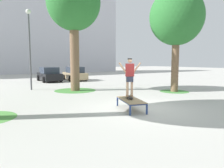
# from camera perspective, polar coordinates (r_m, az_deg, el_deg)

# --- Properties ---
(ground_plane) EXTENTS (120.00, 120.00, 0.00)m
(ground_plane) POSITION_cam_1_polar(r_m,az_deg,el_deg) (9.65, 7.88, -6.53)
(ground_plane) COLOR #B7B5AD
(building_facade) EXTENTS (41.92, 4.00, 15.49)m
(building_facade) POSITION_cam_1_polar(r_m,az_deg,el_deg) (39.94, -27.36, 13.61)
(building_facade) COLOR silver
(building_facade) RESTS_ON ground
(skate_box) EXTENTS (1.34, 2.04, 0.46)m
(skate_box) POSITION_cam_1_polar(r_m,az_deg,el_deg) (9.21, 5.14, -4.47)
(skate_box) COLOR navy
(skate_box) RESTS_ON ground
(skateboard) EXTENTS (0.56, 0.80, 0.09)m
(skateboard) POSITION_cam_1_polar(r_m,az_deg,el_deg) (9.36, 4.78, -3.53)
(skateboard) COLOR black
(skateboard) RESTS_ON skate_box
(skater) EXTENTS (0.91, 0.55, 1.69)m
(skater) POSITION_cam_1_polar(r_m,az_deg,el_deg) (9.24, 4.83, 2.56)
(skater) COLOR tan
(skater) RESTS_ON skateboard
(tree_near_right) EXTENTS (3.64, 3.64, 7.01)m
(tree_near_right) POSITION_cam_1_polar(r_m,az_deg,el_deg) (15.53, 17.12, 16.80)
(tree_near_right) COLOR brown
(tree_near_right) RESTS_ON ground
(grass_patch_near_right) EXTENTS (2.01, 2.01, 0.01)m
(grass_patch_near_right) POSITION_cam_1_polar(r_m,az_deg,el_deg) (15.39, 16.52, -1.95)
(grass_patch_near_right) COLOR #47893D
(grass_patch_near_right) RESTS_ON ground
(tree_mid_back) EXTENTS (3.76, 3.76, 8.19)m
(tree_mid_back) POSITION_cam_1_polar(r_m,az_deg,el_deg) (15.88, -10.37, 20.59)
(tree_mid_back) COLOR brown
(tree_mid_back) RESTS_ON ground
(grass_patch_mid_back) EXTENTS (2.99, 2.99, 0.01)m
(grass_patch_mid_back) POSITION_cam_1_polar(r_m,az_deg,el_deg) (15.52, -9.93, -1.72)
(grass_patch_mid_back) COLOR #47893D
(grass_patch_mid_back) RESTS_ON ground
(car_black) EXTENTS (2.05, 4.26, 1.50)m
(car_black) POSITION_cam_1_polar(r_m,az_deg,el_deg) (23.21, -16.69, 2.41)
(car_black) COLOR black
(car_black) RESTS_ON ground
(car_tan) EXTENTS (2.25, 4.36, 1.50)m
(car_tan) POSITION_cam_1_polar(r_m,az_deg,el_deg) (23.88, -10.08, 2.67)
(car_tan) COLOR tan
(car_tan) RESTS_ON ground
(light_post) EXTENTS (0.36, 0.36, 5.83)m
(light_post) POSITION_cam_1_polar(r_m,az_deg,el_deg) (16.67, -21.53, 11.65)
(light_post) COLOR #4C4C51
(light_post) RESTS_ON ground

